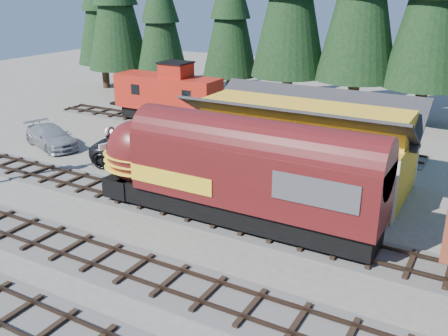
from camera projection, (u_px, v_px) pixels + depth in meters
The scene contains 7 objects.
ground at pixel (209, 264), 21.24m from camera, with size 120.00×120.00×0.00m, color #6B665B.
track_spur at pixel (218, 130), 40.54m from camera, with size 32.00×3.20×0.33m.
depot at pixel (302, 136), 28.79m from camera, with size 12.80×7.00×5.30m.
locomotive at pixel (224, 175), 24.36m from camera, with size 15.25×3.03×4.15m.
caboose at pixel (168, 95), 41.96m from camera, with size 9.35×2.71×4.86m.
pickup_truck_a at pixel (146, 151), 32.60m from camera, with size 3.25×7.04×1.96m, color black.
pickup_truck_b at pixel (51, 137), 36.32m from camera, with size 2.21×5.44×1.58m, color #A0A3A8.
Camera 1 is at (9.68, -15.80, 11.19)m, focal length 40.00 mm.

